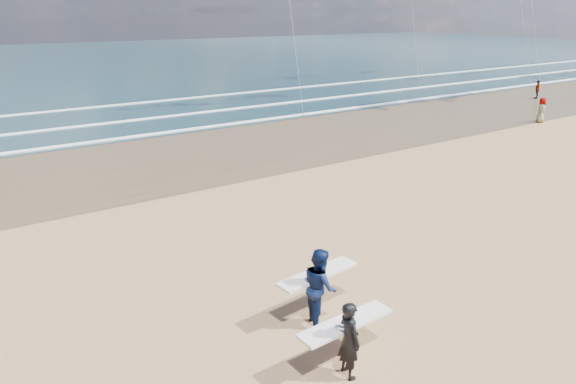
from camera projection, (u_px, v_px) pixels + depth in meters
wet_sand_strip at (412, 117)px, 35.62m from camera, size 220.00×12.00×0.01m
ocean at (147, 59)px, 77.87m from camera, size 220.00×100.00×0.02m
foam_breakers at (323, 97)px, 43.51m from camera, size 220.00×11.70×0.05m
surfer_near at (349, 337)px, 10.22m from camera, size 2.22×0.98×1.67m
surfer_far at (320, 286)px, 11.92m from camera, size 2.24×1.28×1.90m
beachgoer_0 at (541, 110)px, 33.65m from camera, size 0.92×0.94×1.63m
beachgoer_1 at (537, 90)px, 42.79m from camera, size 0.95×0.80×1.52m
kite_1 at (292, 18)px, 36.05m from camera, size 5.61×4.72×11.97m
kite_2 at (522, 12)px, 52.23m from camera, size 6.11×4.77×12.14m
kite_5 at (412, 6)px, 52.03m from camera, size 4.91×4.64×14.20m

